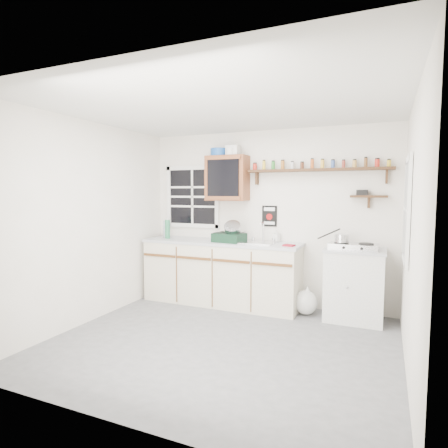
% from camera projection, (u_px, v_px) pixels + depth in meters
% --- Properties ---
extents(room, '(3.64, 3.24, 2.54)m').
position_uv_depth(room, '(222.00, 228.00, 3.95)').
color(room, '#545457').
rests_on(room, ground).
extents(main_cabinet, '(2.31, 0.63, 0.92)m').
position_uv_depth(main_cabinet, '(221.00, 272.00, 5.44)').
color(main_cabinet, beige).
rests_on(main_cabinet, floor).
extents(right_cabinet, '(0.73, 0.57, 0.91)m').
position_uv_depth(right_cabinet, '(354.00, 285.00, 4.73)').
color(right_cabinet, beige).
rests_on(right_cabinet, floor).
extents(sink, '(0.52, 0.44, 0.29)m').
position_uv_depth(sink, '(257.00, 242.00, 5.19)').
color(sink, silver).
rests_on(sink, main_cabinet).
extents(upper_cabinet, '(0.60, 0.32, 0.65)m').
position_uv_depth(upper_cabinet, '(227.00, 178.00, 5.44)').
color(upper_cabinet, brown).
rests_on(upper_cabinet, wall_back).
extents(upper_cabinet_clutter, '(0.44, 0.24, 0.14)m').
position_uv_depth(upper_cabinet_clutter, '(225.00, 152.00, 5.42)').
color(upper_cabinet_clutter, '#174998').
rests_on(upper_cabinet_clutter, upper_cabinet).
extents(spice_shelf, '(1.91, 0.18, 0.35)m').
position_uv_depth(spice_shelf, '(317.00, 169.00, 4.99)').
color(spice_shelf, black).
rests_on(spice_shelf, wall_back).
extents(secondary_shelf, '(0.45, 0.16, 0.24)m').
position_uv_depth(secondary_shelf, '(367.00, 196.00, 4.78)').
color(secondary_shelf, black).
rests_on(secondary_shelf, wall_back).
extents(warning_sign, '(0.22, 0.02, 0.30)m').
position_uv_depth(warning_sign, '(269.00, 216.00, 5.38)').
color(warning_sign, black).
rests_on(warning_sign, wall_back).
extents(window_back, '(0.93, 0.03, 0.98)m').
position_uv_depth(window_back, '(193.00, 197.00, 5.85)').
color(window_back, black).
rests_on(window_back, wall_back).
extents(window_right, '(0.03, 0.78, 1.08)m').
position_uv_depth(window_right, '(408.00, 210.00, 3.73)').
color(window_right, black).
rests_on(window_right, wall_back).
extents(water_bottles, '(0.16, 0.16, 0.31)m').
position_uv_depth(water_bottles, '(167.00, 229.00, 5.73)').
color(water_bottles, '#A4B5C0').
rests_on(water_bottles, main_cabinet).
extents(dish_rack, '(0.46, 0.37, 0.31)m').
position_uv_depth(dish_rack, '(230.00, 235.00, 5.27)').
color(dish_rack, black).
rests_on(dish_rack, main_cabinet).
extents(soap_bottle, '(0.10, 0.10, 0.18)m').
position_uv_depth(soap_bottle, '(277.00, 236.00, 5.29)').
color(soap_bottle, silver).
rests_on(soap_bottle, main_cabinet).
extents(rag, '(0.16, 0.14, 0.02)m').
position_uv_depth(rag, '(289.00, 245.00, 4.89)').
color(rag, maroon).
rests_on(rag, main_cabinet).
extents(hotplate, '(0.60, 0.33, 0.08)m').
position_uv_depth(hotplate, '(354.00, 246.00, 4.68)').
color(hotplate, silver).
rests_on(hotplate, right_cabinet).
extents(saucepan, '(0.42, 0.26, 0.18)m').
position_uv_depth(saucepan, '(341.00, 238.00, 4.73)').
color(saucepan, silver).
rests_on(saucepan, hotplate).
extents(trash_bag, '(0.36, 0.33, 0.41)m').
position_uv_depth(trash_bag, '(306.00, 302.00, 4.94)').
color(trash_bag, beige).
rests_on(trash_bag, floor).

